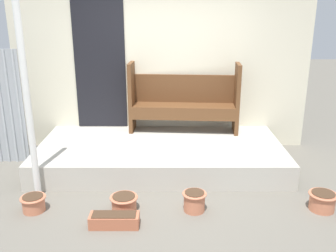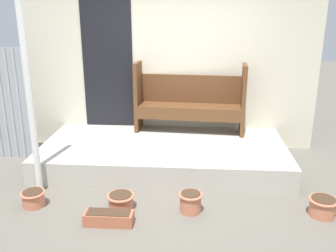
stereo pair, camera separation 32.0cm
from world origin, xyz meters
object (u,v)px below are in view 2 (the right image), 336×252
Objects in this scene: flower_pot_middle at (121,200)px; flower_pot_far_right at (323,206)px; bench at (190,99)px; planter_box_rect at (109,218)px; flower_pot_left at (33,198)px; flower_pot_right at (191,201)px; support_post at (30,100)px.

flower_pot_middle is 2.29m from flower_pot_far_right.
bench reaches higher than planter_box_rect.
bench is 2.17m from flower_pot_middle.
flower_pot_left reaches higher than planter_box_rect.
flower_pot_right is (1.85, 0.01, 0.02)m from flower_pot_left.
flower_pot_far_right is 2.38m from planter_box_rect.
flower_pot_middle is (-0.76, -1.88, -0.76)m from bench.
flower_pot_middle is 0.35m from planter_box_rect.
bench is 5.28× the size of flower_pot_middle.
bench is at bearing 129.16° from flower_pot_far_right.
support_post is 1.59m from flower_pot_middle.
bench reaches higher than flower_pot_left.
flower_pot_left is 1.04× the size of flower_pot_right.
flower_pot_middle is at bearing -108.16° from bench.
support_post is 4.51× the size of planter_box_rect.
support_post reaches higher than flower_pot_far_right.
planter_box_rect is at bearing -159.78° from flower_pot_right.
planter_box_rect is (-0.82, -2.22, -0.79)m from bench.
flower_pot_right is 0.53× the size of planter_box_rect.
flower_pot_left is at bearing -79.07° from support_post.
flower_pot_right is (0.05, -1.90, -0.73)m from bench.
planter_box_rect is at bearing -33.04° from support_post.
flower_pot_left is 1.04m from flower_pot_middle.
planter_box_rect is (1.04, -0.68, -1.12)m from support_post.
flower_pot_middle is 1.00× the size of flower_pot_far_right.
bench reaches higher than flower_pot_far_right.
support_post is at bearing 146.96° from planter_box_rect.
flower_pot_middle is 0.81m from flower_pot_right.
flower_pot_right reaches higher than flower_pot_middle.
flower_pot_right reaches higher than flower_pot_left.
bench is 2.54m from flower_pot_far_right.
bench reaches higher than flower_pot_right.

